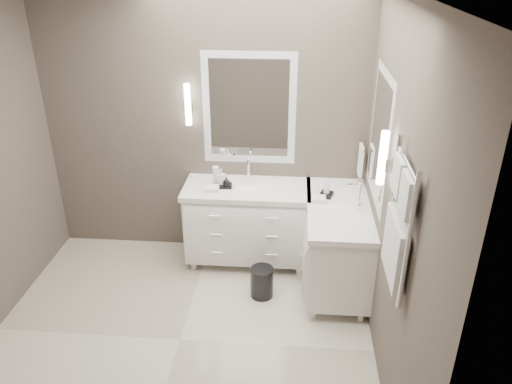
# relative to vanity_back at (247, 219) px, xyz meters

# --- Properties ---
(floor) EXTENTS (3.20, 3.00, 0.01)m
(floor) POSITION_rel_vanity_back_xyz_m (-0.45, -1.23, -0.49)
(floor) COLOR beige
(floor) RESTS_ON ground
(wall_back) EXTENTS (3.20, 0.01, 2.70)m
(wall_back) POSITION_rel_vanity_back_xyz_m (-0.45, 0.28, 0.86)
(wall_back) COLOR #4F473F
(wall_back) RESTS_ON floor
(wall_front) EXTENTS (3.20, 0.01, 2.70)m
(wall_front) POSITION_rel_vanity_back_xyz_m (-0.45, -2.73, 0.86)
(wall_front) COLOR #4F473F
(wall_front) RESTS_ON floor
(wall_right) EXTENTS (0.01, 3.00, 2.70)m
(wall_right) POSITION_rel_vanity_back_xyz_m (1.15, -1.23, 0.86)
(wall_right) COLOR #4F473F
(wall_right) RESTS_ON floor
(vanity_back) EXTENTS (1.24, 0.59, 0.97)m
(vanity_back) POSITION_rel_vanity_back_xyz_m (0.00, 0.00, 0.00)
(vanity_back) COLOR white
(vanity_back) RESTS_ON floor
(vanity_right) EXTENTS (0.59, 1.24, 0.97)m
(vanity_right) POSITION_rel_vanity_back_xyz_m (0.88, -0.33, 0.00)
(vanity_right) COLOR white
(vanity_right) RESTS_ON floor
(mirror_back) EXTENTS (0.90, 0.02, 1.10)m
(mirror_back) POSITION_rel_vanity_back_xyz_m (-0.00, 0.26, 1.06)
(mirror_back) COLOR white
(mirror_back) RESTS_ON wall_back
(mirror_right) EXTENTS (0.02, 0.90, 1.10)m
(mirror_right) POSITION_rel_vanity_back_xyz_m (1.14, -0.43, 1.06)
(mirror_right) COLOR white
(mirror_right) RESTS_ON wall_right
(sconce_back) EXTENTS (0.06, 0.06, 0.40)m
(sconce_back) POSITION_rel_vanity_back_xyz_m (-0.58, 0.20, 1.11)
(sconce_back) COLOR white
(sconce_back) RESTS_ON wall_back
(sconce_right) EXTENTS (0.06, 0.06, 0.40)m
(sconce_right) POSITION_rel_vanity_back_xyz_m (1.08, -1.01, 1.11)
(sconce_right) COLOR white
(sconce_right) RESTS_ON wall_right
(towel_bar_corner) EXTENTS (0.03, 0.22, 0.30)m
(towel_bar_corner) POSITION_rel_vanity_back_xyz_m (1.09, 0.13, 0.63)
(towel_bar_corner) COLOR white
(towel_bar_corner) RESTS_ON wall_right
(towel_ladder) EXTENTS (0.06, 0.58, 0.90)m
(towel_ladder) POSITION_rel_vanity_back_xyz_m (1.10, -1.63, 0.91)
(towel_ladder) COLOR white
(towel_ladder) RESTS_ON wall_right
(waste_bin) EXTENTS (0.28, 0.28, 0.30)m
(waste_bin) POSITION_rel_vanity_back_xyz_m (0.19, -0.58, -0.34)
(waste_bin) COLOR black
(waste_bin) RESTS_ON floor
(amenity_tray_back) EXTENTS (0.17, 0.13, 0.02)m
(amenity_tray_back) POSITION_rel_vanity_back_xyz_m (-0.22, -0.02, 0.38)
(amenity_tray_back) COLOR black
(amenity_tray_back) RESTS_ON vanity_back
(amenity_tray_right) EXTENTS (0.15, 0.18, 0.02)m
(amenity_tray_right) POSITION_rel_vanity_back_xyz_m (0.76, -0.13, 0.38)
(amenity_tray_right) COLOR black
(amenity_tray_right) RESTS_ON vanity_right
(water_bottle) EXTENTS (0.07, 0.07, 0.19)m
(water_bottle) POSITION_rel_vanity_back_xyz_m (-0.31, 0.02, 0.46)
(water_bottle) COLOR silver
(water_bottle) RESTS_ON vanity_back
(soap_bottle_a) EXTENTS (0.08, 0.08, 0.15)m
(soap_bottle_a) POSITION_rel_vanity_back_xyz_m (-0.25, 0.00, 0.46)
(soap_bottle_a) COLOR white
(soap_bottle_a) RESTS_ON amenity_tray_back
(soap_bottle_b) EXTENTS (0.08, 0.08, 0.09)m
(soap_bottle_b) POSITION_rel_vanity_back_xyz_m (-0.19, -0.05, 0.43)
(soap_bottle_b) COLOR black
(soap_bottle_b) RESTS_ON amenity_tray_back
(soap_bottle_c) EXTENTS (0.07, 0.07, 0.15)m
(soap_bottle_c) POSITION_rel_vanity_back_xyz_m (0.76, -0.13, 0.46)
(soap_bottle_c) COLOR white
(soap_bottle_c) RESTS_ON amenity_tray_right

